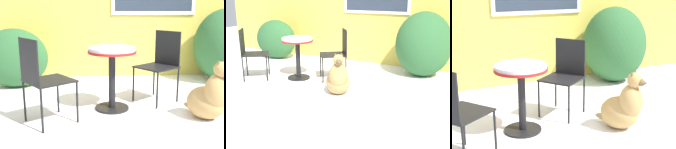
{
  "view_description": "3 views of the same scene",
  "coord_description": "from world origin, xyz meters",
  "views": [
    {
      "loc": [
        -0.88,
        -2.95,
        1.24
      ],
      "look_at": [
        -0.61,
        0.41,
        0.45
      ],
      "focal_mm": 45.0,
      "sensor_mm": 36.0,
      "label": 1
    },
    {
      "loc": [
        2.44,
        -3.83,
        1.62
      ],
      "look_at": [
        0.44,
        0.02,
        0.32
      ],
      "focal_mm": 45.0,
      "sensor_mm": 36.0,
      "label": 2
    },
    {
      "loc": [
        -1.73,
        -3.07,
        1.69
      ],
      "look_at": [
        0.0,
        0.6,
        0.55
      ],
      "focal_mm": 55.0,
      "sensor_mm": 36.0,
      "label": 3
    }
  ],
  "objects": [
    {
      "name": "ground_plane",
      "position": [
        0.0,
        0.0,
        0.0
      ],
      "size": [
        16.0,
        16.0,
        0.0
      ],
      "primitive_type": "plane",
      "color": "white"
    },
    {
      "name": "dog",
      "position": [
        0.47,
        -0.02,
        0.26
      ],
      "size": [
        0.57,
        0.6,
        0.71
      ],
      "rotation": [
        0.0,
        0.0,
        0.52
      ],
      "color": "tan",
      "rests_on": "ground_plane"
    },
    {
      "name": "patio_table",
      "position": [
        -0.61,
        0.41,
        0.59
      ],
      "size": [
        0.59,
        0.59,
        0.78
      ],
      "color": "black",
      "rests_on": "ground_plane"
    },
    {
      "name": "shrub_middle",
      "position": [
        1.44,
        1.68,
        0.63
      ],
      "size": [
        1.07,
        1.02,
        1.25
      ],
      "color": "#2D6033",
      "rests_on": "ground_plane"
    },
    {
      "name": "patio_chair_near_table",
      "position": [
        0.07,
        0.71,
        0.53
      ],
      "size": [
        0.64,
        0.64,
        0.95
      ],
      "rotation": [
        0.0,
        0.0,
        -0.94
      ],
      "color": "black",
      "rests_on": "ground_plane"
    },
    {
      "name": "patio_chair_far_side",
      "position": [
        -1.39,
        -0.01,
        0.53
      ],
      "size": [
        0.64,
        0.64,
        0.95
      ],
      "rotation": [
        0.0,
        0.0,
        2.2
      ],
      "color": "black",
      "rests_on": "ground_plane"
    }
  ]
}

